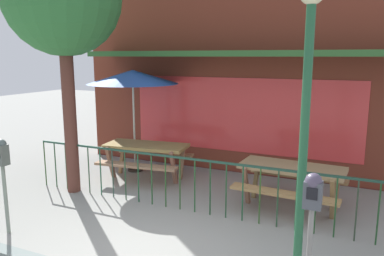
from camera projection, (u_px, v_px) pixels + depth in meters
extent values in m
cube|color=#47171C|center=(242.00, 169.00, 9.14)|extent=(8.15, 0.54, 0.01)
cube|color=maroon|center=(245.00, 62.00, 8.67)|extent=(8.15, 0.50, 5.11)
cube|color=#D83838|center=(240.00, 115.00, 8.66)|extent=(5.30, 0.02, 1.70)
cube|color=#2D5C29|center=(235.00, 54.00, 7.98)|extent=(6.93, 0.98, 0.12)
cube|color=#1D3F31|center=(195.00, 159.00, 6.47)|extent=(6.85, 0.04, 0.04)
cylinder|color=#2C4E25|center=(45.00, 163.00, 7.94)|extent=(0.02, 0.02, 0.95)
cylinder|color=#284F30|center=(56.00, 165.00, 7.83)|extent=(0.02, 0.02, 0.95)
cylinder|color=#29512A|center=(66.00, 167.00, 7.71)|extent=(0.02, 0.02, 0.95)
cylinder|color=#1F3D2D|center=(77.00, 168.00, 7.59)|extent=(0.02, 0.02, 0.95)
cylinder|color=#2D4B31|center=(89.00, 170.00, 7.48)|extent=(0.02, 0.02, 0.95)
cylinder|color=#1B4C31|center=(101.00, 172.00, 7.36)|extent=(0.02, 0.02, 0.95)
cylinder|color=#263E32|center=(113.00, 174.00, 7.25)|extent=(0.02, 0.02, 0.95)
cylinder|color=#23452A|center=(125.00, 175.00, 7.13)|extent=(0.02, 0.02, 0.95)
cylinder|color=#1A4828|center=(138.00, 177.00, 7.02)|extent=(0.02, 0.02, 0.95)
cylinder|color=#1F4D26|center=(152.00, 179.00, 6.90)|extent=(0.02, 0.02, 0.95)
cylinder|color=#214B1E|center=(166.00, 182.00, 6.79)|extent=(0.02, 0.02, 0.95)
cylinder|color=#23481F|center=(180.00, 184.00, 6.67)|extent=(0.02, 0.02, 0.95)
cylinder|color=#1D4C23|center=(195.00, 186.00, 6.55)|extent=(0.02, 0.02, 0.95)
cylinder|color=#194423|center=(210.00, 188.00, 6.44)|extent=(0.02, 0.02, 0.95)
cylinder|color=#1F4727|center=(226.00, 191.00, 6.32)|extent=(0.02, 0.02, 0.95)
cylinder|color=#1A4C2D|center=(243.00, 193.00, 6.21)|extent=(0.02, 0.02, 0.95)
cylinder|color=#2B5120|center=(260.00, 196.00, 6.09)|extent=(0.02, 0.02, 0.95)
cylinder|color=#24452A|center=(278.00, 199.00, 5.98)|extent=(0.02, 0.02, 0.95)
cylinder|color=#1B4F2C|center=(296.00, 201.00, 5.86)|extent=(0.02, 0.02, 0.95)
cylinder|color=#1C451E|center=(315.00, 204.00, 5.75)|extent=(0.02, 0.02, 0.95)
cylinder|color=#204823|center=(336.00, 207.00, 5.63)|extent=(0.02, 0.02, 0.95)
cylinder|color=#2D3D2B|center=(356.00, 211.00, 5.51)|extent=(0.02, 0.02, 0.95)
cylinder|color=#1D4621|center=(378.00, 214.00, 5.40)|extent=(0.02, 0.02, 0.95)
cube|color=olive|center=(146.00, 146.00, 8.35)|extent=(1.88, 0.98, 0.07)
cube|color=#9B7354|center=(136.00, 166.00, 7.89)|extent=(1.82, 0.49, 0.05)
cube|color=#94734B|center=(156.00, 153.00, 8.93)|extent=(1.82, 0.49, 0.05)
cube|color=brown|center=(111.00, 163.00, 8.37)|extent=(0.11, 0.36, 0.78)
cube|color=olive|center=(122.00, 156.00, 8.90)|extent=(0.11, 0.36, 0.78)
cube|color=#885A46|center=(174.00, 168.00, 7.95)|extent=(0.11, 0.36, 0.78)
cube|color=#866447|center=(182.00, 161.00, 8.47)|extent=(0.11, 0.36, 0.78)
cube|color=#947751|center=(292.00, 168.00, 6.71)|extent=(1.84, 0.86, 0.07)
cube|color=#A57B4A|center=(283.00, 194.00, 6.29)|extent=(1.81, 0.36, 0.05)
cube|color=#9B774B|center=(298.00, 176.00, 7.24)|extent=(1.81, 0.36, 0.05)
cube|color=#875D46|center=(246.00, 186.00, 6.87)|extent=(0.09, 0.35, 0.78)
cube|color=olive|center=(256.00, 177.00, 7.36)|extent=(0.09, 0.35, 0.78)
cube|color=olive|center=(332.00, 200.00, 6.20)|extent=(0.09, 0.35, 0.78)
cube|color=#8A5D41|center=(337.00, 190.00, 6.69)|extent=(0.09, 0.35, 0.78)
cylinder|color=black|center=(135.00, 169.00, 9.05)|extent=(0.36, 0.36, 0.05)
cylinder|color=#B8BEA9|center=(134.00, 122.00, 8.84)|extent=(0.04, 0.04, 2.32)
cone|color=#2D56B3|center=(133.00, 77.00, 8.64)|extent=(2.09, 2.09, 0.31)
cylinder|color=slate|center=(6.00, 199.00, 5.76)|extent=(0.06, 0.06, 1.08)
cube|color=#4B534C|center=(1.00, 155.00, 5.63)|extent=(0.18, 0.14, 0.31)
sphere|color=#404E4C|center=(0.00, 145.00, 5.60)|extent=(0.17, 0.17, 0.17)
cube|color=#464951|center=(313.00, 195.00, 3.82)|extent=(0.18, 0.14, 0.28)
sphere|color=#4E445A|center=(314.00, 181.00, 3.80)|extent=(0.17, 0.17, 0.17)
cube|color=black|center=(312.00, 194.00, 3.75)|extent=(0.11, 0.01, 0.12)
cylinder|color=#562F26|center=(70.00, 114.00, 7.39)|extent=(0.25, 0.25, 3.16)
cylinder|color=#205534|center=(303.00, 153.00, 4.26)|extent=(0.10, 0.10, 3.22)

